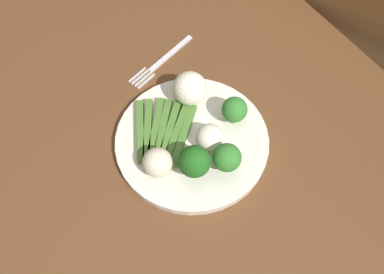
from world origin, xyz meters
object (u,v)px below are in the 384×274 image
Objects in this scene: broccoli_back_right at (194,162)px; cauliflower_front at (157,163)px; asparagus_bundle at (162,131)px; cauliflower_right at (210,137)px; fork at (162,61)px; chair at (330,73)px; plate at (192,141)px; broccoli_front_left at (234,110)px; broccoli_near_center at (227,158)px; dining_table at (183,197)px; cauliflower_back at (190,88)px.

broccoli_back_right is 1.30× the size of cauliflower_front.
broccoli_back_right is (-0.09, -0.01, 0.03)m from asparagus_bundle.
cauliflower_right is 0.22m from fork.
plate is (-0.12, 0.54, 0.29)m from chair.
broccoli_front_left is (-0.13, 0.46, 0.32)m from chair.
fork is (0.21, -0.03, -0.04)m from cauliflower_right.
broccoli_back_right reaches higher than broccoli_near_center.
fork is at bearing 9.24° from broccoli_front_left.
cauliflower_front is (-0.02, 0.08, 0.03)m from plate.
cauliflower_right is (0.01, -0.06, 0.15)m from dining_table.
broccoli_near_center is 1.05× the size of broccoli_front_left.
broccoli_near_center is 0.11m from cauliflower_front.
cauliflower_back is (0.15, -0.02, -0.00)m from broccoli_near_center.
chair reaches higher than broccoli_back_right.
dining_table is 0.17m from broccoli_back_right.
plate is (0.04, -0.04, 0.12)m from dining_table.
cauliflower_right reaches higher than plate.
asparagus_bundle is 2.60× the size of broccoli_near_center.
broccoli_front_left is (0.03, -0.12, 0.16)m from dining_table.
dining_table is at bearing 103.62° from broccoli_front_left.
broccoli_near_center is at bearing 66.05° from fork.
broccoli_front_left is 1.11× the size of cauliflower_front.
asparagus_bundle is at bearing 25.59° from broccoli_near_center.
chair reaches higher than dining_table.
broccoli_back_right is (-0.02, -0.01, 0.17)m from dining_table.
dining_table is 23.74× the size of broccoli_front_left.
broccoli_near_center is at bearing -167.19° from plate.
chair is at bearing -75.04° from dining_table.
broccoli_back_right is at bearing 54.86° from fork.
cauliflower_right reaches higher than dining_table.
dining_table is 22.67× the size of broccoli_near_center.
cauliflower_right is at bearing -79.46° from dining_table.
chair is at bearing -69.60° from broccoli_near_center.
broccoli_front_left reaches higher than dining_table.
asparagus_bundle is 2.31× the size of broccoli_back_right.
cauliflower_right is at bearing 106.59° from broccoli_front_left.
broccoli_front_left reaches higher than asparagus_bundle.
broccoli_front_left is at bearing -42.77° from broccoli_near_center.
cauliflower_front is at bearing 87.06° from cauliflower_right.
asparagus_bundle is 0.13m from broccoli_front_left.
broccoli_front_left is (-0.04, -0.12, 0.02)m from asparagus_bundle.
plate is at bearing -75.52° from cauliflower_front.
cauliflower_front is (-0.06, 0.04, 0.02)m from asparagus_bundle.
cauliflower_right is at bearing 92.08° from chair.
cauliflower_front is at bearing 104.48° from plate.
fork is (0.07, 0.49, 0.28)m from chair.
cauliflower_front is 0.30× the size of fork.
broccoli_front_left is at bearing -69.33° from asparagus_bundle.
chair is at bearing -77.26° from cauliflower_front.
dining_table is at bearing 130.10° from plate.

